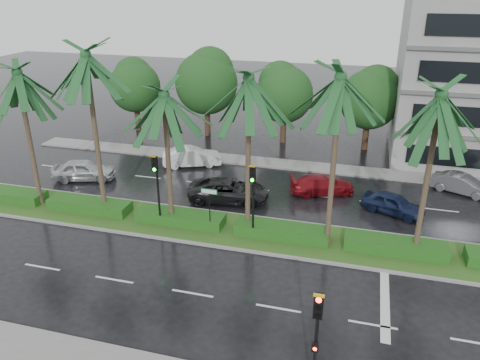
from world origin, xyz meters
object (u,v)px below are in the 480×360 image
(car_silver, at_px, (84,170))
(car_red, at_px, (322,185))
(car_grey, at_px, (462,184))
(street_sign, at_px, (209,199))
(car_white, at_px, (192,157))
(car_darkgrey, at_px, (229,190))
(car_blue, at_px, (393,204))
(signal_near, at_px, (316,341))
(signal_median_left, at_px, (157,180))

(car_silver, relative_size, car_red, 1.01)
(car_grey, bearing_deg, street_sign, 146.40)
(street_sign, xyz_separation_m, car_white, (-4.69, 9.51, -1.40))
(car_red, bearing_deg, street_sign, 121.01)
(street_sign, bearing_deg, car_darkgrey, 92.57)
(street_sign, relative_size, car_red, 0.61)
(car_white, bearing_deg, car_darkgrey, -162.28)
(car_darkgrey, bearing_deg, car_blue, -94.28)
(car_darkgrey, bearing_deg, signal_near, -162.77)
(signal_near, relative_size, street_sign, 1.68)
(car_silver, relative_size, car_darkgrey, 0.84)
(signal_near, relative_size, car_grey, 1.12)
(car_silver, relative_size, car_grey, 1.12)
(car_silver, xyz_separation_m, car_red, (16.65, 2.14, -0.12))
(car_white, xyz_separation_m, car_red, (10.19, -2.46, -0.11))
(street_sign, relative_size, car_silver, 0.60)
(street_sign, height_order, car_grey, street_sign)
(car_silver, distance_m, car_red, 16.79)
(car_red, bearing_deg, signal_near, 164.00)
(street_sign, relative_size, car_blue, 0.69)
(car_blue, bearing_deg, car_silver, 113.18)
(car_white, relative_size, car_darkgrey, 0.85)
(car_red, relative_size, car_grey, 1.10)
(signal_near, xyz_separation_m, car_silver, (-18.15, 14.78, -1.76))
(signal_near, bearing_deg, car_darkgrey, 116.86)
(signal_near, distance_m, signal_median_left, 13.93)
(street_sign, height_order, car_white, street_sign)
(car_red, bearing_deg, car_blue, -132.49)
(car_silver, bearing_deg, car_grey, -96.80)
(car_white, xyz_separation_m, car_grey, (19.19, 0.09, -0.09))
(signal_near, distance_m, car_grey, 20.95)
(street_sign, height_order, car_silver, street_sign)
(car_blue, bearing_deg, signal_near, -169.04)
(signal_near, height_order, car_darkgrey, signal_near)
(signal_near, bearing_deg, car_red, 95.06)
(signal_median_left, bearing_deg, car_darkgrey, 58.16)
(car_white, bearing_deg, car_silver, 102.20)
(car_darkgrey, bearing_deg, car_white, 31.37)
(street_sign, relative_size, car_darkgrey, 0.50)
(signal_near, xyz_separation_m, car_darkgrey, (-7.19, 14.21, -1.78))
(street_sign, xyz_separation_m, car_blue, (10.00, 5.29, -1.48))
(signal_median_left, relative_size, car_red, 1.02)
(car_blue, bearing_deg, car_white, 96.12)
(signal_near, relative_size, car_blue, 1.15)
(car_red, bearing_deg, car_white, 55.39)
(signal_near, bearing_deg, car_blue, 78.81)
(car_red, bearing_deg, car_darkgrey, 94.48)
(car_red, relative_size, car_blue, 1.13)
(street_sign, bearing_deg, car_red, 52.07)
(car_white, bearing_deg, signal_median_left, 166.64)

